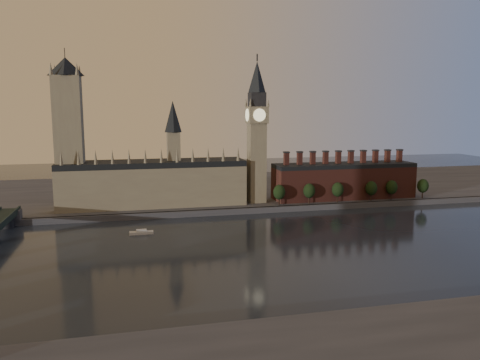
% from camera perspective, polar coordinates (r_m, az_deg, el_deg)
% --- Properties ---
extents(ground, '(900.00, 900.00, 0.00)m').
position_cam_1_polar(ground, '(244.24, 6.59, -8.57)').
color(ground, black).
rests_on(ground, ground).
extents(north_bank, '(900.00, 182.00, 4.00)m').
position_cam_1_polar(north_bank, '(411.29, -1.83, -1.21)').
color(north_bank, '#4D4D52').
rests_on(north_bank, ground).
extents(palace_of_westminster, '(130.00, 30.30, 74.00)m').
position_cam_1_polar(palace_of_westminster, '(338.30, -10.45, -0.10)').
color(palace_of_westminster, '#80775B').
rests_on(palace_of_westminster, north_bank).
extents(victoria_tower, '(24.00, 24.00, 108.00)m').
position_cam_1_polar(victoria_tower, '(336.89, -20.16, 5.89)').
color(victoria_tower, '#80775B').
rests_on(victoria_tower, north_bank).
extents(big_ben, '(15.00, 15.00, 107.00)m').
position_cam_1_polar(big_ben, '(341.75, 2.06, 6.06)').
color(big_ben, '#80775B').
rests_on(big_ben, north_bank).
extents(chimney_block, '(110.00, 25.00, 37.00)m').
position_cam_1_polar(chimney_block, '(370.13, 12.53, -0.02)').
color(chimney_block, brown).
rests_on(chimney_block, north_bank).
extents(embankment_tree_0, '(8.60, 8.60, 14.88)m').
position_cam_1_polar(embankment_tree_0, '(334.86, 4.80, -1.49)').
color(embankment_tree_0, black).
rests_on(embankment_tree_0, north_bank).
extents(embankment_tree_1, '(8.60, 8.60, 14.88)m').
position_cam_1_polar(embankment_tree_1, '(343.04, 8.43, -1.31)').
color(embankment_tree_1, black).
rests_on(embankment_tree_1, north_bank).
extents(embankment_tree_2, '(8.60, 8.60, 14.88)m').
position_cam_1_polar(embankment_tree_2, '(351.96, 11.82, -1.15)').
color(embankment_tree_2, black).
rests_on(embankment_tree_2, north_bank).
extents(embankment_tree_3, '(8.60, 8.60, 14.88)m').
position_cam_1_polar(embankment_tree_3, '(363.87, 15.72, -0.98)').
color(embankment_tree_3, black).
rests_on(embankment_tree_3, north_bank).
extents(embankment_tree_4, '(8.60, 8.60, 14.88)m').
position_cam_1_polar(embankment_tree_4, '(372.87, 18.00, -0.85)').
color(embankment_tree_4, black).
rests_on(embankment_tree_4, north_bank).
extents(embankment_tree_5, '(8.60, 8.60, 14.88)m').
position_cam_1_polar(embankment_tree_5, '(388.05, 21.40, -0.67)').
color(embankment_tree_5, black).
rests_on(embankment_tree_5, north_bank).
extents(river_boat, '(13.72, 4.09, 2.73)m').
position_cam_1_polar(river_boat, '(279.80, -11.93, -6.26)').
color(river_boat, silver).
rests_on(river_boat, ground).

